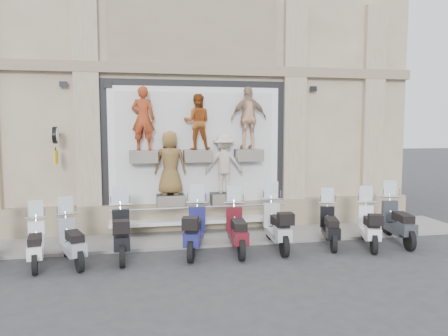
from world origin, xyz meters
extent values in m
plane|color=#303032|center=(0.00, 0.00, 0.00)|extent=(90.00, 90.00, 0.00)
cube|color=gray|center=(0.00, 2.10, 0.04)|extent=(16.00, 2.20, 0.08)
cube|color=black|center=(0.00, 2.96, 2.40)|extent=(5.60, 0.10, 4.30)
cube|color=white|center=(0.00, 2.90, 2.40)|extent=(5.10, 0.06, 3.90)
cube|color=white|center=(0.00, 2.86, 2.40)|extent=(4.70, 0.04, 3.60)
cube|color=white|center=(0.00, 2.55, 0.42)|extent=(5.10, 0.75, 0.10)
cube|color=#28282B|center=(-1.55, 2.59, 2.33)|extent=(0.80, 0.50, 0.35)
imported|color=#AD3C1A|center=(-1.55, 2.59, 3.41)|extent=(0.74, 0.56, 1.81)
cube|color=#28282B|center=(0.00, 2.59, 2.33)|extent=(0.80, 0.50, 0.35)
imported|color=brown|center=(0.00, 2.59, 3.31)|extent=(0.88, 0.73, 1.62)
cube|color=#28282B|center=(1.55, 2.59, 2.33)|extent=(0.80, 0.50, 0.35)
imported|color=tan|center=(1.55, 2.59, 3.43)|extent=(1.12, 0.51, 1.86)
cube|color=#28282B|center=(-0.80, 2.59, 1.02)|extent=(0.80, 0.50, 0.35)
imported|color=brown|center=(-0.80, 2.59, 2.13)|extent=(0.94, 0.65, 1.86)
cube|color=#28282B|center=(0.80, 2.59, 1.02)|extent=(0.80, 0.50, 0.35)
imported|color=beige|center=(0.80, 2.59, 2.08)|extent=(1.24, 0.87, 1.76)
cube|color=black|center=(-3.90, 2.72, 2.95)|extent=(0.06, 0.56, 0.06)
cylinder|color=black|center=(-3.90, 2.45, 2.95)|extent=(0.10, 0.46, 0.46)
cube|color=yellow|center=(-3.90, 2.45, 2.35)|extent=(0.04, 0.50, 0.38)
camera|label=1|loc=(-1.82, -10.05, 3.21)|focal=35.00mm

